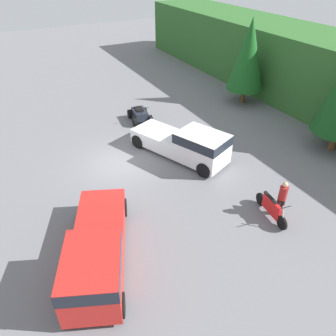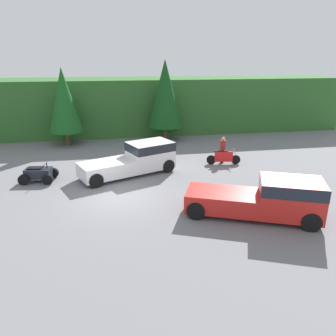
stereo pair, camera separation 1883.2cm
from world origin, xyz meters
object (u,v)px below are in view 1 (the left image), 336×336
object	(u,v)px
pickup_truck_red	(96,253)
dirt_bike	(271,208)
rider_person	(282,197)
quad_atv	(140,115)
pickup_truck_second	(188,143)

from	to	relation	value
pickup_truck_red	dirt_bike	size ratio (longest dim) A/B	2.73
dirt_bike	rider_person	size ratio (longest dim) A/B	1.28
pickup_truck_red	dirt_bike	bearing A→B (deg)	107.67
quad_atv	rider_person	size ratio (longest dim) A/B	1.20
pickup_truck_second	pickup_truck_red	bearing A→B (deg)	-75.58
pickup_truck_red	quad_atv	world-z (taller)	pickup_truck_red
pickup_truck_second	rider_person	distance (m)	6.14
quad_atv	rider_person	world-z (taller)	rider_person
pickup_truck_second	rider_person	xyz separation A→B (m)	(6.01, 1.25, -0.02)
quad_atv	pickup_truck_second	bearing A→B (deg)	11.63
pickup_truck_red	rider_person	bearing A→B (deg)	107.48
pickup_truck_red	pickup_truck_second	world-z (taller)	same
pickup_truck_second	rider_person	size ratio (longest dim) A/B	3.46
dirt_bike	rider_person	world-z (taller)	rider_person
pickup_truck_second	dirt_bike	size ratio (longest dim) A/B	2.70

